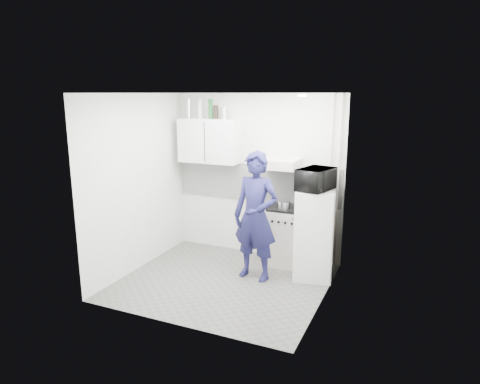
% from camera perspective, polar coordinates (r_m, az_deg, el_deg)
% --- Properties ---
extents(floor, '(2.80, 2.80, 0.00)m').
position_cam_1_polar(floor, '(6.17, -2.21, -11.86)').
color(floor, '#565655').
rests_on(floor, ground).
extents(ceiling, '(2.80, 2.80, 0.00)m').
position_cam_1_polar(ceiling, '(5.59, -2.45, 13.06)').
color(ceiling, white).
rests_on(ceiling, wall_back).
extents(wall_back, '(2.80, 0.00, 2.80)m').
position_cam_1_polar(wall_back, '(6.86, 2.26, 2.15)').
color(wall_back, beige).
rests_on(wall_back, floor).
extents(wall_left, '(0.00, 2.60, 2.60)m').
position_cam_1_polar(wall_left, '(6.47, -13.54, 1.11)').
color(wall_left, beige).
rests_on(wall_left, floor).
extents(wall_right, '(0.00, 2.60, 2.60)m').
position_cam_1_polar(wall_right, '(5.30, 11.42, -1.41)').
color(wall_right, beige).
rests_on(wall_right, floor).
extents(person, '(0.71, 0.51, 1.83)m').
position_cam_1_polar(person, '(6.00, 2.10, -3.26)').
color(person, '#191843').
rests_on(person, floor).
extents(stove, '(0.55, 0.55, 0.88)m').
position_cam_1_polar(stove, '(6.66, 6.31, -5.93)').
color(stove, beige).
rests_on(stove, floor).
extents(fridge, '(0.64, 0.64, 1.29)m').
position_cam_1_polar(fridge, '(6.18, 9.80, -5.58)').
color(fridge, white).
rests_on(fridge, floor).
extents(stove_top, '(0.53, 0.53, 0.03)m').
position_cam_1_polar(stove_top, '(6.53, 6.41, -2.15)').
color(stove_top, black).
rests_on(stove_top, stove).
extents(saucepan, '(0.18, 0.18, 0.10)m').
position_cam_1_polar(saucepan, '(6.45, 5.93, -1.69)').
color(saucepan, silver).
rests_on(saucepan, stove_top).
extents(microwave, '(0.63, 0.49, 0.31)m').
position_cam_1_polar(microwave, '(5.97, 10.09, 1.68)').
color(microwave, black).
rests_on(microwave, fridge).
extents(bottle_a, '(0.07, 0.07, 0.31)m').
position_cam_1_polar(bottle_a, '(7.08, -6.88, 11.00)').
color(bottle_a, silver).
rests_on(bottle_a, upper_cabinet).
extents(bottle_c, '(0.07, 0.07, 0.31)m').
position_cam_1_polar(bottle_c, '(6.98, -5.37, 10.99)').
color(bottle_c, '#B2B7BC').
rests_on(bottle_c, upper_cabinet).
extents(bottle_d, '(0.07, 0.07, 0.31)m').
position_cam_1_polar(bottle_d, '(6.89, -3.95, 11.00)').
color(bottle_d, '#144C1E').
rests_on(bottle_d, upper_cabinet).
extents(canister_a, '(0.09, 0.09, 0.21)m').
position_cam_1_polar(canister_a, '(6.85, -3.24, 10.60)').
color(canister_a, black).
rests_on(canister_a, upper_cabinet).
extents(canister_b, '(0.09, 0.09, 0.18)m').
position_cam_1_polar(canister_b, '(6.79, -2.18, 10.44)').
color(canister_b, silver).
rests_on(canister_b, upper_cabinet).
extents(upper_cabinet, '(1.00, 0.35, 0.70)m').
position_cam_1_polar(upper_cabinet, '(6.93, -4.06, 6.83)').
color(upper_cabinet, white).
rests_on(upper_cabinet, wall_back).
extents(range_hood, '(0.60, 0.50, 0.14)m').
position_cam_1_polar(range_hood, '(6.43, 5.20, 3.81)').
color(range_hood, beige).
rests_on(range_hood, wall_back).
extents(backsplash, '(2.74, 0.03, 0.60)m').
position_cam_1_polar(backsplash, '(6.87, 2.20, 1.31)').
color(backsplash, white).
rests_on(backsplash, wall_back).
extents(pipe_a, '(0.05, 0.05, 2.60)m').
position_cam_1_polar(pipe_a, '(6.43, 12.82, 1.08)').
color(pipe_a, beige).
rests_on(pipe_a, floor).
extents(pipe_b, '(0.04, 0.04, 2.60)m').
position_cam_1_polar(pipe_b, '(6.46, 11.78, 1.18)').
color(pipe_b, beige).
rests_on(pipe_b, floor).
extents(ceiling_spot_fixture, '(0.10, 0.10, 0.02)m').
position_cam_1_polar(ceiling_spot_fixture, '(5.42, 8.29, 12.62)').
color(ceiling_spot_fixture, white).
rests_on(ceiling_spot_fixture, ceiling).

